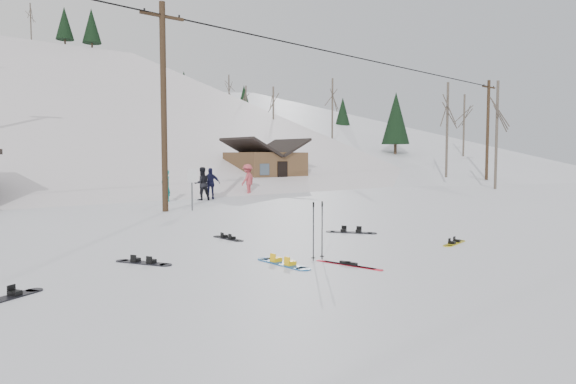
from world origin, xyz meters
TOP-DOWN VIEW (x-y plane):
  - ground at (0.00, 0.00)m, footprint 200.00×200.00m
  - ridge_right at (38.00, 50.00)m, footprint 45.66×93.98m
  - treeline_right at (36.00, 42.00)m, footprint 20.00×60.00m
  - utility_pole at (2.00, 14.00)m, footprint 2.00×0.26m
  - utility_pole_right at (34.00, 17.00)m, footprint 2.00×0.26m
  - trail_sign at (3.10, 13.58)m, footprint 0.50×0.09m
  - cabin at (15.00, 24.00)m, footprint 5.39×4.40m
  - hero_snowboard at (-0.94, 2.12)m, footprint 0.33×1.70m
  - hero_skis at (0.10, 1.10)m, footprint 0.43×1.67m
  - ski_poles at (0.01, 2.01)m, footprint 0.38×0.10m
  - board_scatter_a at (-6.37, 2.91)m, footprint 1.38×0.85m
  - board_scatter_b at (-3.31, 4.21)m, footprint 0.85×1.34m
  - board_scatter_d at (3.70, 4.45)m, footprint 1.04×1.40m
  - board_scatter_e at (4.44, 1.23)m, footprint 1.28×0.49m
  - board_scatter_f at (0.03, 5.90)m, footprint 0.30×1.36m
  - skier_teal at (4.17, 18.38)m, footprint 0.73×0.62m
  - skier_dark at (6.16, 18.06)m, footprint 1.01×0.86m
  - skier_pink at (10.29, 19.59)m, footprint 1.43×1.19m
  - skier_navy at (6.86, 18.28)m, footprint 1.10×0.92m

SIDE VIEW (x-z plane):
  - ridge_right at x=38.00m, z-range -38.30..16.30m
  - ground at x=0.00m, z-range 0.00..0.00m
  - treeline_right at x=36.00m, z-range -5.00..5.00m
  - board_scatter_e at x=4.44m, z-range -0.02..0.07m
  - board_scatter_f at x=0.03m, z-range -0.02..0.07m
  - hero_skis at x=0.10m, z-range -0.02..0.07m
  - board_scatter_b at x=-3.31m, z-range -0.03..0.08m
  - board_scatter_a at x=-6.37m, z-range -0.03..0.08m
  - board_scatter_d at x=3.70m, z-range -0.03..0.09m
  - hero_snowboard at x=-0.94m, z-range -0.03..0.09m
  - ski_poles at x=0.01m, z-range 0.02..1.38m
  - skier_teal at x=4.17m, z-range 0.00..1.69m
  - skier_navy at x=6.86m, z-range 0.00..1.76m
  - skier_dark at x=6.16m, z-range 0.00..1.82m
  - skier_pink at x=10.29m, z-range 0.00..1.92m
  - trail_sign at x=3.10m, z-range 0.35..2.20m
  - cabin at x=15.00m, z-range -0.40..3.37m
  - utility_pole at x=2.00m, z-range 0.18..9.18m
  - utility_pole_right at x=34.00m, z-range 0.18..9.18m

